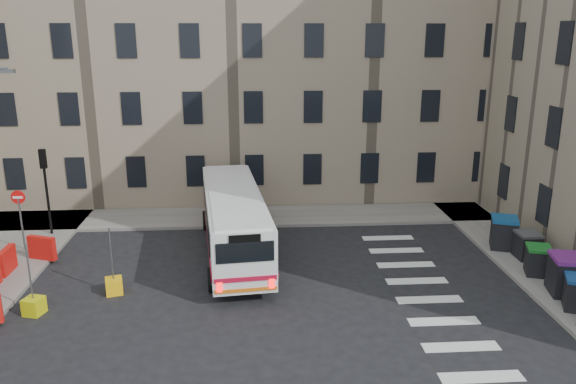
{
  "coord_description": "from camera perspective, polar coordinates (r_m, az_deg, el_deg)",
  "views": [
    {
      "loc": [
        -2.39,
        -19.44,
        9.42
      ],
      "look_at": [
        -0.9,
        2.98,
        3.0
      ],
      "focal_mm": 35.0,
      "sensor_mm": 36.0,
      "label": 1
    }
  ],
  "objects": [
    {
      "name": "ground",
      "position": [
        21.74,
        2.93,
        -9.76
      ],
      "size": [
        120.0,
        120.0,
        0.0
      ],
      "primitive_type": "plane",
      "color": "black",
      "rests_on": "ground"
    },
    {
      "name": "pavement_north",
      "position": [
        29.78,
        -10.58,
        -2.63
      ],
      "size": [
        36.0,
        3.2,
        0.15
      ],
      "primitive_type": "cube",
      "color": "slate",
      "rests_on": "ground"
    },
    {
      "name": "pavement_east",
      "position": [
        27.69,
        20.83,
        -4.87
      ],
      "size": [
        2.4,
        26.0,
        0.15
      ],
      "primitive_type": "cube",
      "color": "slate",
      "rests_on": "ground"
    },
    {
      "name": "terrace_north",
      "position": [
        35.26,
        -11.68,
        14.33
      ],
      "size": [
        38.3,
        10.8,
        17.2
      ],
      "color": "gray",
      "rests_on": "ground"
    },
    {
      "name": "traffic_light_nw",
      "position": [
        28.43,
        -23.44,
        1.29
      ],
      "size": [
        0.28,
        0.22,
        4.1
      ],
      "color": "black",
      "rests_on": "pavement_west"
    },
    {
      "name": "no_entry_north",
      "position": [
        27.01,
        -25.62,
        -1.45
      ],
      "size": [
        0.6,
        0.08,
        3.0
      ],
      "color": "#595B5E",
      "rests_on": "pavement_west"
    },
    {
      "name": "roadworks_barriers",
      "position": [
        23.75,
        -27.17,
        -7.59
      ],
      "size": [
        1.66,
        6.26,
        1.0
      ],
      "color": "red",
      "rests_on": "pavement_west"
    },
    {
      "name": "bus",
      "position": [
        24.52,
        -5.53,
        -2.72
      ],
      "size": [
        3.42,
        10.42,
        2.78
      ],
      "rotation": [
        0.0,
        0.0,
        0.11
      ],
      "color": "silver",
      "rests_on": "ground"
    },
    {
      "name": "wheelie_bin_b",
      "position": [
        23.07,
        26.46,
        -7.54
      ],
      "size": [
        1.4,
        1.53,
        1.46
      ],
      "rotation": [
        0.0,
        0.0,
        -0.22
      ],
      "color": "black",
      "rests_on": "pavement_east"
    },
    {
      "name": "wheelie_bin_c",
      "position": [
        24.44,
        24.04,
        -6.35
      ],
      "size": [
        1.18,
        1.27,
        1.15
      ],
      "rotation": [
        0.0,
        0.0,
        -0.31
      ],
      "color": "black",
      "rests_on": "pavement_east"
    },
    {
      "name": "wheelie_bin_d",
      "position": [
        25.92,
        23.13,
        -5.0
      ],
      "size": [
        0.9,
        1.03,
        1.14
      ],
      "rotation": [
        0.0,
        0.0,
        0.0
      ],
      "color": "black",
      "rests_on": "pavement_east"
    },
    {
      "name": "wheelie_bin_e",
      "position": [
        26.75,
        21.05,
        -3.85
      ],
      "size": [
        1.45,
        1.55,
        1.39
      ],
      "rotation": [
        0.0,
        0.0,
        -0.34
      ],
      "color": "black",
      "rests_on": "pavement_east"
    },
    {
      "name": "bollard_yellow",
      "position": [
        22.18,
        -17.25,
        -9.1
      ],
      "size": [
        0.73,
        0.73,
        0.6
      ],
      "primitive_type": "cube",
      "rotation": [
        0.0,
        0.0,
        0.26
      ],
      "color": "#F4B30D",
      "rests_on": "ground"
    },
    {
      "name": "bollard_chevron",
      "position": [
        21.65,
        -24.4,
        -10.51
      ],
      "size": [
        0.75,
        0.75,
        0.6
      ],
      "primitive_type": "cube",
      "rotation": [
        0.0,
        0.0,
        -0.3
      ],
      "color": "#C4C50B",
      "rests_on": "ground"
    }
  ]
}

